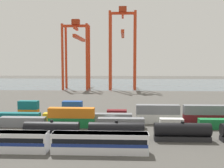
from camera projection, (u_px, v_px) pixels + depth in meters
name	position (u px, v px, depth m)	size (l,w,h in m)	color
ground_plane	(115.00, 102.00, 113.88)	(420.00, 420.00, 0.00)	#4C4944
harbour_water	(119.00, 83.00, 214.07)	(400.00, 110.00, 0.01)	slate
passenger_train	(50.00, 141.00, 51.21)	(37.45, 3.14, 3.90)	silver
freight_tank_row	(182.00, 132.00, 58.72)	(70.03, 2.84, 4.30)	#232326
shipping_container_2	(23.00, 122.00, 71.43)	(12.10, 2.44, 2.60)	slate
shipping_container_3	(72.00, 122.00, 70.83)	(12.10, 2.44, 2.60)	#197538
shipping_container_4	(71.00, 113.00, 70.61)	(12.10, 2.44, 2.60)	orange
shipping_container_5	(121.00, 123.00, 70.23)	(12.10, 2.44, 2.60)	slate
shipping_container_6	(171.00, 123.00, 69.64)	(6.04, 2.44, 2.60)	silver
shipping_container_7	(222.00, 124.00, 69.04)	(12.10, 2.44, 2.60)	#197538
shipping_container_8	(19.00, 117.00, 77.46)	(12.10, 2.44, 2.60)	#146066
shipping_container_9	(65.00, 118.00, 76.86)	(12.10, 2.44, 2.60)	gold
shipping_container_10	(111.00, 118.00, 76.25)	(12.10, 2.44, 2.60)	slate
shipping_container_11	(158.00, 118.00, 75.65)	(12.10, 2.44, 2.60)	silver
shipping_container_12	(158.00, 109.00, 75.43)	(12.10, 2.44, 2.60)	slate
shipping_container_13	(205.00, 119.00, 75.04)	(12.10, 2.44, 2.60)	maroon
shipping_container_14	(205.00, 110.00, 74.83)	(12.10, 2.44, 2.60)	slate
shipping_container_16	(29.00, 113.00, 83.32)	(6.04, 2.44, 2.60)	orange
shipping_container_17	(29.00, 105.00, 83.10)	(6.04, 2.44, 2.60)	#146066
shipping_container_18	(72.00, 114.00, 82.69)	(6.04, 2.44, 2.60)	#AD211C
shipping_container_19	(72.00, 105.00, 82.47)	(6.04, 2.44, 2.60)	#1C4299
shipping_container_20	(117.00, 114.00, 82.07)	(6.04, 2.44, 2.60)	maroon
shipping_container_21	(162.00, 114.00, 81.44)	(6.04, 2.44, 2.60)	slate
shipping_container_22	(208.00, 115.00, 80.81)	(12.10, 2.44, 2.60)	#146066
gantry_crane_west	(77.00, 46.00, 171.51)	(16.63, 39.25, 43.44)	red
gantry_crane_central	(123.00, 41.00, 169.38)	(16.87, 38.14, 50.97)	red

